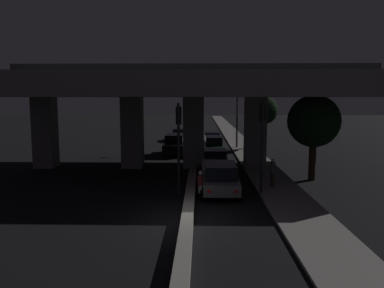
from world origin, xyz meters
name	(u,v)px	position (x,y,z in m)	size (l,w,h in m)	color
ground_plane	(188,222)	(0.00, 0.00, 0.00)	(200.00, 200.00, 0.00)	black
median_divider	(197,135)	(0.00, 35.00, 0.22)	(0.49, 126.00, 0.45)	gray
sidewalk_right	(239,142)	(4.98, 28.00, 0.06)	(2.58, 126.00, 0.12)	gray
elevated_overpass	(191,90)	(-0.20, 12.42, 5.79)	(26.77, 13.67, 7.67)	gray
traffic_light_left_of_median	(179,132)	(-0.65, 4.70, 3.37)	(0.30, 0.49, 4.94)	black
traffic_light_right_of_median	(262,130)	(3.80, 4.69, 3.49)	(0.30, 0.49, 5.13)	black
street_lamp	(234,104)	(3.91, 23.36, 4.58)	(2.44, 0.32, 7.68)	#2D2D30
car_grey_lead	(220,178)	(1.62, 4.74, 0.88)	(2.05, 4.20, 1.67)	#515459
car_white_second	(215,160)	(1.58, 11.51, 0.76)	(2.04, 4.81, 1.52)	silver
car_dark_green_third	(213,145)	(1.69, 18.78, 0.89)	(1.90, 4.54, 1.73)	black
car_white_fourth	(212,139)	(1.81, 25.74, 0.75)	(2.06, 4.81, 1.46)	silver
car_black_lead_oncoming	(175,144)	(-1.82, 18.98, 0.97)	(2.10, 4.76, 1.89)	black
car_silver_second_oncoming	(180,134)	(-2.05, 30.62, 0.75)	(2.06, 4.61, 1.42)	gray
motorcycle_white_filtering_near	(201,186)	(0.54, 4.01, 0.61)	(0.33, 1.69, 1.42)	black
motorcycle_blue_filtering_mid	(206,160)	(0.97, 12.13, 0.62)	(0.33, 1.76, 1.46)	black
motorcycle_black_filtering_far	(202,150)	(0.68, 17.26, 0.63)	(0.32, 2.01, 1.48)	black
pedestrian_on_sidewalk	(273,173)	(4.67, 6.02, 0.94)	(0.30, 0.30, 1.62)	#2D261E
roadside_tree_kerbside_near	(314,122)	(7.61, 8.36, 3.72)	(3.28, 3.28, 5.40)	#2D2116
roadside_tree_kerbside_mid	(264,111)	(6.98, 23.43, 3.90)	(2.92, 2.92, 5.42)	#38281C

